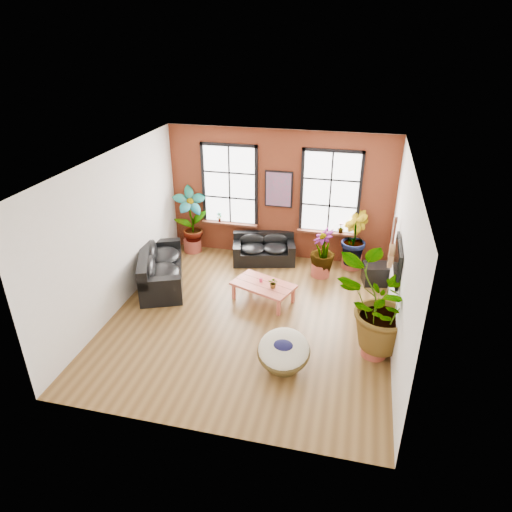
{
  "coord_description": "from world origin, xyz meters",
  "views": [
    {
      "loc": [
        2.07,
        -8.13,
        5.78
      ],
      "look_at": [
        0.0,
        0.6,
        1.25
      ],
      "focal_mm": 32.0,
      "sensor_mm": 36.0,
      "label": 1
    }
  ],
  "objects": [
    {
      "name": "room",
      "position": [
        0.0,
        0.15,
        1.75
      ],
      "size": [
        6.04,
        6.54,
        3.54
      ],
      "color": "brown",
      "rests_on": "ground"
    },
    {
      "name": "sofa_back",
      "position": [
        -0.3,
        2.79,
        0.34
      ],
      "size": [
        1.8,
        1.19,
        0.76
      ],
      "rotation": [
        0.0,
        0.0,
        0.25
      ],
      "color": "black",
      "rests_on": "ground"
    },
    {
      "name": "sofa_left",
      "position": [
        -2.58,
        1.01,
        0.42
      ],
      "size": [
        1.78,
        2.52,
        0.92
      ],
      "rotation": [
        0.0,
        0.0,
        1.96
      ],
      "color": "black",
      "rests_on": "ground"
    },
    {
      "name": "coffee_table",
      "position": [
        0.13,
        0.79,
        0.4
      ],
      "size": [
        1.59,
        1.25,
        0.54
      ],
      "rotation": [
        0.0,
        0.0,
        -0.36
      ],
      "color": "#C35846",
      "rests_on": "ground"
    },
    {
      "name": "papasan_chair",
      "position": [
        1.01,
        -1.44,
        0.38
      ],
      "size": [
        1.0,
        1.02,
        0.74
      ],
      "rotation": [
        0.0,
        0.0,
        0.01
      ],
      "color": "#4F3F1C",
      "rests_on": "ground"
    },
    {
      "name": "poster",
      "position": [
        0.0,
        3.18,
        1.95
      ],
      "size": [
        0.74,
        0.06,
        0.98
      ],
      "color": "black",
      "rests_on": "room"
    },
    {
      "name": "tv_wall_unit",
      "position": [
        2.93,
        0.6,
        1.54
      ],
      "size": [
        0.13,
        1.86,
        1.2
      ],
      "color": "black",
      "rests_on": "room"
    },
    {
      "name": "media_box",
      "position": [
        2.68,
        2.24,
        0.26
      ],
      "size": [
        0.71,
        0.63,
        0.51
      ],
      "rotation": [
        0.0,
        0.0,
        0.21
      ],
      "color": "black",
      "rests_on": "ground"
    },
    {
      "name": "pot_back_left",
      "position": [
        -2.41,
        2.92,
        0.18
      ],
      "size": [
        0.54,
        0.54,
        0.37
      ],
      "rotation": [
        0.0,
        0.0,
        0.09
      ],
      "color": "#A54436",
      "rests_on": "ground"
    },
    {
      "name": "pot_back_right",
      "position": [
        2.06,
        2.97,
        0.19
      ],
      "size": [
        0.68,
        0.68,
        0.38
      ],
      "rotation": [
        0.0,
        0.0,
        0.39
      ],
      "color": "#A54436",
      "rests_on": "ground"
    },
    {
      "name": "pot_right_wall",
      "position": [
        2.67,
        -0.65,
        0.18
      ],
      "size": [
        0.63,
        0.63,
        0.36
      ],
      "rotation": [
        0.0,
        0.0,
        -0.34
      ],
      "color": "#A54436",
      "rests_on": "ground"
    },
    {
      "name": "pot_mid",
      "position": [
        1.31,
        2.32,
        0.18
      ],
      "size": [
        0.52,
        0.52,
        0.35
      ],
      "rotation": [
        0.0,
        0.0,
        -0.08
      ],
      "color": "#A54436",
      "rests_on": "ground"
    },
    {
      "name": "floor_plant_back_left",
      "position": [
        -2.39,
        2.88,
        1.03
      ],
      "size": [
        1.12,
        1.03,
        1.76
      ],
      "primitive_type": "imported",
      "rotation": [
        0.0,
        0.0,
        0.57
      ],
      "color": "#1C4F15",
      "rests_on": "ground"
    },
    {
      "name": "floor_plant_back_right",
      "position": [
        2.04,
        2.96,
        0.87
      ],
      "size": [
        0.87,
        0.96,
        1.44
      ],
      "primitive_type": "imported",
      "rotation": [
        0.0,
        0.0,
        1.92
      ],
      "color": "#1C4F15",
      "rests_on": "ground"
    },
    {
      "name": "floor_plant_right_wall",
      "position": [
        2.69,
        -0.63,
        1.08
      ],
      "size": [
        2.05,
        1.92,
        1.83
      ],
      "primitive_type": "imported",
      "rotation": [
        0.0,
        0.0,
        3.5
      ],
      "color": "#1C4F15",
      "rests_on": "ground"
    },
    {
      "name": "floor_plant_mid",
      "position": [
        1.33,
        2.34,
        0.71
      ],
      "size": [
        0.85,
        0.85,
        1.15
      ],
      "primitive_type": "imported",
      "rotation": [
        0.0,
        0.0,
        5.13
      ],
      "color": "#1C4F15",
      "rests_on": "ground"
    },
    {
      "name": "table_plant",
      "position": [
        0.39,
        0.67,
        0.58
      ],
      "size": [
        0.24,
        0.21,
        0.25
      ],
      "primitive_type": "imported",
      "rotation": [
        0.0,
        0.0,
        -0.07
      ],
      "color": "#1C4F15",
      "rests_on": "coffee_table"
    },
    {
      "name": "sill_plant_left",
      "position": [
        -1.65,
        3.13,
        1.04
      ],
      "size": [
        0.17,
        0.17,
        0.27
      ],
      "primitive_type": "imported",
      "rotation": [
        0.0,
        0.0,
        0.79
      ],
      "color": "#1C4F15",
      "rests_on": "room"
    },
    {
      "name": "sill_plant_right",
      "position": [
        1.7,
        3.13,
        1.04
      ],
      "size": [
        0.19,
        0.19,
        0.27
      ],
      "primitive_type": "imported",
      "rotation": [
        0.0,
        0.0,
        3.49
      ],
      "color": "#1C4F15",
      "rests_on": "room"
    }
  ]
}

